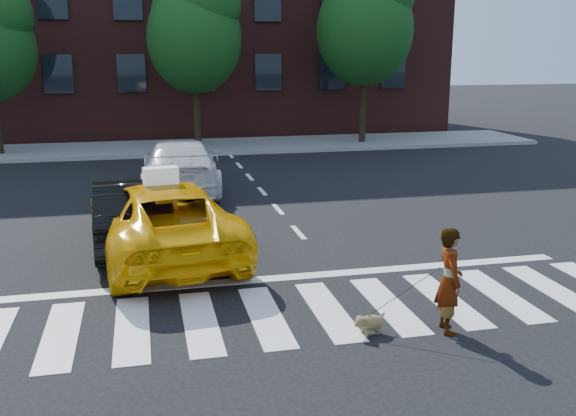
% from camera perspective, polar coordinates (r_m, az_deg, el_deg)
% --- Properties ---
extents(ground, '(120.00, 120.00, 0.00)m').
position_cam_1_polar(ground, '(10.00, -2.00, -9.60)').
color(ground, black).
rests_on(ground, ground).
extents(crosswalk, '(13.00, 2.40, 0.01)m').
position_cam_1_polar(crosswalk, '(10.00, -2.00, -9.57)').
color(crosswalk, silver).
rests_on(crosswalk, ground).
extents(stop_line, '(12.00, 0.30, 0.01)m').
position_cam_1_polar(stop_line, '(11.46, -3.53, -6.45)').
color(stop_line, silver).
rests_on(stop_line, ground).
extents(sidewalk_far, '(30.00, 4.00, 0.15)m').
position_cam_1_polar(sidewalk_far, '(26.85, -9.14, 5.35)').
color(sidewalk_far, slate).
rests_on(sidewalk_far, ground).
extents(building, '(26.00, 10.00, 12.00)m').
position_cam_1_polar(building, '(34.11, -10.46, 17.06)').
color(building, '#481F1A').
rests_on(building, ground).
extents(tree_mid, '(3.69, 3.69, 7.10)m').
position_cam_1_polar(tree_mid, '(26.12, -8.27, 15.66)').
color(tree_mid, black).
rests_on(tree_mid, ground).
extents(tree_right, '(4.00, 4.00, 7.70)m').
position_cam_1_polar(tree_right, '(27.63, 6.95, 16.45)').
color(tree_right, black).
rests_on(tree_right, ground).
extents(taxi, '(3.17, 5.64, 1.49)m').
position_cam_1_polar(taxi, '(12.88, -11.10, -0.95)').
color(taxi, '#ECA604').
rests_on(taxi, ground).
extents(black_sedan, '(1.67, 4.30, 1.39)m').
position_cam_1_polar(black_sedan, '(13.73, -13.72, -0.36)').
color(black_sedan, black).
rests_on(black_sedan, ground).
extents(white_suv, '(2.32, 5.31, 1.52)m').
position_cam_1_polar(white_suv, '(18.65, -9.59, 3.74)').
color(white_suv, silver).
rests_on(white_suv, ground).
extents(woman, '(0.45, 0.61, 1.56)m').
position_cam_1_polar(woman, '(9.50, 14.15, -6.26)').
color(woman, '#999999').
rests_on(woman, ground).
extents(dog, '(0.54, 0.33, 0.31)m').
position_cam_1_polar(dog, '(9.41, 7.21, -10.06)').
color(dog, olive).
rests_on(dog, ground).
extents(taxi_sign, '(0.68, 0.36, 0.32)m').
position_cam_1_polar(taxi_sign, '(12.48, -11.25, 2.84)').
color(taxi_sign, white).
rests_on(taxi_sign, taxi).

